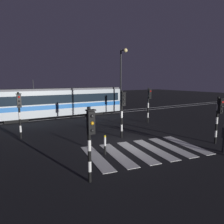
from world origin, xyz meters
name	(u,v)px	position (x,y,z in m)	size (l,w,h in m)	color
ground_plane	(129,144)	(0.00, 0.00, 0.00)	(120.00, 120.00, 0.00)	black
rail_near	(68,117)	(0.00, 11.39, 0.01)	(80.00, 0.12, 0.03)	#59595E
rail_far	(64,116)	(0.00, 12.83, 0.01)	(80.00, 0.12, 0.03)	#59595E
crosswalk_zebra	(145,150)	(0.00, -1.62, 0.01)	(7.34, 5.10, 0.02)	silver
traffic_light_corner_far_left	(19,108)	(-5.82, 4.92, 2.18)	(0.36, 0.42, 3.30)	black
traffic_light_corner_far_right	(149,100)	(5.73, 4.60, 2.24)	(0.36, 0.42, 3.39)	black
traffic_light_corner_near_right	(219,113)	(4.85, -3.04, 2.03)	(0.36, 0.42, 3.07)	black
traffic_light_corner_near_left	(90,134)	(-4.46, -3.48, 2.04)	(0.36, 0.42, 3.10)	black
traffic_light_median_centre	(122,107)	(0.42, 1.39, 2.24)	(0.36, 0.42, 3.39)	black
street_lamp_trackside_right	(122,74)	(5.91, 9.50, 4.78)	(0.44, 1.21, 7.59)	black
tram	(56,102)	(-1.07, 12.10, 1.75)	(15.61, 2.58, 4.15)	#B2BCC1
bollard_island_edge	(105,145)	(-2.35, -0.95, 0.56)	(0.12, 0.12, 1.11)	black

